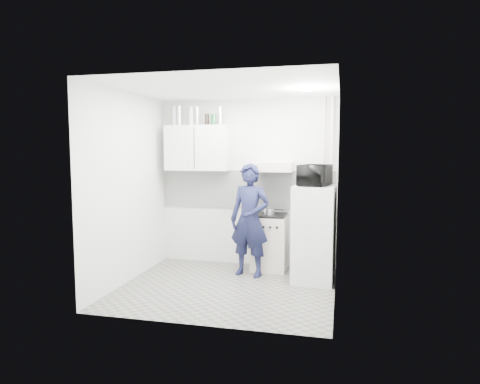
# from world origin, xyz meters

# --- Properties ---
(floor) EXTENTS (2.80, 2.80, 0.00)m
(floor) POSITION_xyz_m (0.00, 0.00, 0.00)
(floor) COLOR #69675C
(floor) RESTS_ON ground
(ceiling) EXTENTS (2.80, 2.80, 0.00)m
(ceiling) POSITION_xyz_m (0.00, 0.00, 2.60)
(ceiling) COLOR white
(ceiling) RESTS_ON wall_back
(wall_back) EXTENTS (2.80, 0.00, 2.80)m
(wall_back) POSITION_xyz_m (0.00, 1.25, 1.30)
(wall_back) COLOR silver
(wall_back) RESTS_ON floor
(wall_left) EXTENTS (0.00, 2.60, 2.60)m
(wall_left) POSITION_xyz_m (-1.40, 0.00, 1.30)
(wall_left) COLOR silver
(wall_left) RESTS_ON floor
(wall_right) EXTENTS (0.00, 2.60, 2.60)m
(wall_right) POSITION_xyz_m (1.40, 0.00, 1.30)
(wall_right) COLOR silver
(wall_right) RESTS_ON floor
(person) EXTENTS (0.66, 0.50, 1.63)m
(person) POSITION_xyz_m (0.18, 0.64, 0.81)
(person) COLOR #131632
(person) RESTS_ON floor
(stove) EXTENTS (0.51, 0.51, 0.82)m
(stove) POSITION_xyz_m (0.41, 1.00, 0.41)
(stove) COLOR beige
(stove) RESTS_ON floor
(fridge) EXTENTS (0.59, 0.59, 1.34)m
(fridge) POSITION_xyz_m (1.10, 0.53, 0.67)
(fridge) COLOR silver
(fridge) RESTS_ON floor
(stove_top) EXTENTS (0.49, 0.49, 0.03)m
(stove_top) POSITION_xyz_m (0.41, 1.00, 0.84)
(stove_top) COLOR black
(stove_top) RESTS_ON stove
(saucepan) EXTENTS (0.17, 0.17, 0.09)m
(saucepan) POSITION_xyz_m (0.41, 0.97, 0.90)
(saucepan) COLOR silver
(saucepan) RESTS_ON stove_top
(microwave) EXTENTS (0.59, 0.46, 0.29)m
(microwave) POSITION_xyz_m (1.10, 0.53, 1.48)
(microwave) COLOR black
(microwave) RESTS_ON fridge
(bottle_a) EXTENTS (0.07, 0.07, 0.30)m
(bottle_a) POSITION_xyz_m (-1.14, 1.07, 2.35)
(bottle_a) COLOR #B2B7BC
(bottle_a) RESTS_ON upper_cabinet
(bottle_b) EXTENTS (0.08, 0.08, 0.31)m
(bottle_b) POSITION_xyz_m (-1.06, 1.07, 2.35)
(bottle_b) COLOR silver
(bottle_b) RESTS_ON upper_cabinet
(bottle_c) EXTENTS (0.07, 0.07, 0.30)m
(bottle_c) POSITION_xyz_m (-0.86, 1.07, 2.35)
(bottle_c) COLOR #B2B7BC
(bottle_c) RESTS_ON upper_cabinet
(bottle_d) EXTENTS (0.07, 0.07, 0.29)m
(bottle_d) POSITION_xyz_m (-0.76, 1.07, 2.34)
(bottle_d) COLOR silver
(bottle_d) RESTS_ON upper_cabinet
(canister_a) EXTENTS (0.07, 0.07, 0.18)m
(canister_a) POSITION_xyz_m (-0.60, 1.07, 2.29)
(canister_a) COLOR black
(canister_a) RESTS_ON upper_cabinet
(canister_b) EXTENTS (0.09, 0.09, 0.17)m
(canister_b) POSITION_xyz_m (-0.49, 1.07, 2.28)
(canister_b) COLOR #144C1E
(canister_b) RESTS_ON upper_cabinet
(bottle_e) EXTENTS (0.07, 0.07, 0.28)m
(bottle_e) POSITION_xyz_m (-0.39, 1.07, 2.34)
(bottle_e) COLOR silver
(bottle_e) RESTS_ON upper_cabinet
(upper_cabinet) EXTENTS (1.00, 0.35, 0.70)m
(upper_cabinet) POSITION_xyz_m (-0.75, 1.07, 1.85)
(upper_cabinet) COLOR silver
(upper_cabinet) RESTS_ON wall_back
(range_hood) EXTENTS (0.60, 0.50, 0.14)m
(range_hood) POSITION_xyz_m (0.45, 1.00, 1.57)
(range_hood) COLOR beige
(range_hood) RESTS_ON wall_back
(backsplash) EXTENTS (2.74, 0.03, 0.60)m
(backsplash) POSITION_xyz_m (0.00, 1.24, 1.20)
(backsplash) COLOR white
(backsplash) RESTS_ON wall_back
(pipe_a) EXTENTS (0.05, 0.05, 2.60)m
(pipe_a) POSITION_xyz_m (1.30, 1.17, 1.30)
(pipe_a) COLOR beige
(pipe_a) RESTS_ON floor
(pipe_b) EXTENTS (0.04, 0.04, 2.60)m
(pipe_b) POSITION_xyz_m (1.18, 1.17, 1.30)
(pipe_b) COLOR beige
(pipe_b) RESTS_ON floor
(ceiling_spot_fixture) EXTENTS (0.10, 0.10, 0.02)m
(ceiling_spot_fixture) POSITION_xyz_m (1.00, 0.20, 2.57)
(ceiling_spot_fixture) COLOR white
(ceiling_spot_fixture) RESTS_ON ceiling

